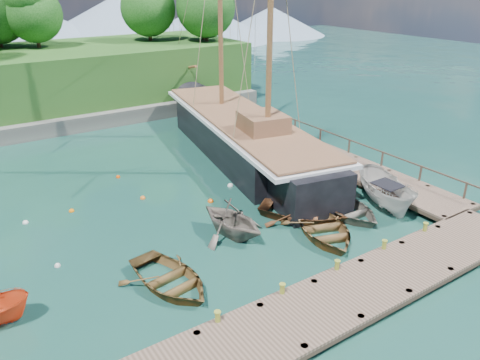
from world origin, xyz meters
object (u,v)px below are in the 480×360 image
at_px(rowboat_0, 170,286).
at_px(rowboat_2, 323,235).
at_px(schooner, 242,138).
at_px(cabin_boat_white, 385,207).
at_px(rowboat_1, 232,235).
at_px(rowboat_3, 344,214).
at_px(rowboat_4, 303,219).

relative_size(rowboat_0, rowboat_2, 0.93).
bearing_deg(schooner, cabin_boat_white, -69.51).
xyz_separation_m(rowboat_1, cabin_boat_white, (9.06, -2.19, 0.00)).
height_order(cabin_boat_white, schooner, schooner).
relative_size(rowboat_0, rowboat_3, 0.96).
bearing_deg(rowboat_4, cabin_boat_white, -53.52).
distance_m(rowboat_3, cabin_boat_white, 2.66).
distance_m(rowboat_3, schooner, 11.20).
bearing_deg(rowboat_2, rowboat_4, 99.75).
xyz_separation_m(rowboat_3, schooner, (0.58, 11.12, 1.21)).
bearing_deg(cabin_boat_white, schooner, 122.54).
relative_size(rowboat_2, cabin_boat_white, 0.93).
height_order(rowboat_1, schooner, schooner).
bearing_deg(rowboat_3, cabin_boat_white, -13.16).
distance_m(rowboat_2, rowboat_3, 2.85).
bearing_deg(schooner, rowboat_0, -123.63).
bearing_deg(rowboat_4, rowboat_2, -135.57).
relative_size(rowboat_1, rowboat_2, 0.80).
height_order(rowboat_2, cabin_boat_white, cabin_boat_white).
bearing_deg(rowboat_3, rowboat_2, -154.90).
distance_m(rowboat_0, rowboat_1, 5.03).
height_order(rowboat_0, schooner, schooner).
height_order(rowboat_1, rowboat_2, rowboat_1).
bearing_deg(cabin_boat_white, rowboat_1, -170.59).
distance_m(rowboat_1, rowboat_4, 4.25).
height_order(rowboat_4, schooner, schooner).
bearing_deg(rowboat_4, rowboat_1, 134.89).
xyz_separation_m(rowboat_1, rowboat_4, (4.20, -0.67, 0.00)).
bearing_deg(cabin_boat_white, rowboat_2, -152.20).
xyz_separation_m(rowboat_2, rowboat_4, (0.33, 1.96, 0.00)).
bearing_deg(cabin_boat_white, rowboat_0, -157.08).
bearing_deg(rowboat_3, schooner, 88.89).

